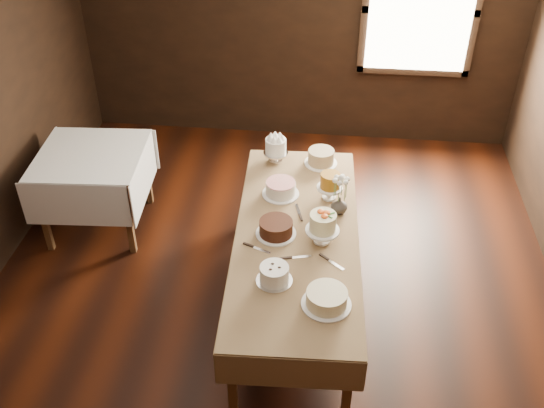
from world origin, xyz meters
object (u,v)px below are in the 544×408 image
(cake_server_d, at_px, (327,214))
(cake_server_a, at_px, (302,257))
(side_table, at_px, (91,163))
(cake_server_c, at_px, (298,209))
(flower_vase, at_px, (339,205))
(cake_chocolate, at_px, (276,228))
(cake_swirl, at_px, (274,275))
(cake_meringue, at_px, (276,151))
(cake_lattice, at_px, (281,189))
(cake_speckled, at_px, (321,157))
(cake_caramel, at_px, (330,187))
(cake_server_e, at_px, (262,250))
(display_table, at_px, (297,239))
(cake_server_b, at_px, (336,265))
(cake_flowers, at_px, (322,229))
(cake_cream, at_px, (327,299))

(cake_server_d, bearing_deg, cake_server_a, -146.00)
(side_table, relative_size, cake_server_c, 4.32)
(cake_server_c, bearing_deg, cake_server_a, 171.52)
(flower_vase, bearing_deg, cake_chocolate, -144.96)
(flower_vase, bearing_deg, cake_swirl, -116.80)
(side_table, xyz_separation_m, flower_vase, (2.32, -0.57, 0.11))
(cake_meringue, xyz_separation_m, cake_server_c, (0.26, -0.72, -0.11))
(cake_meringue, bearing_deg, cake_swirl, -84.38)
(cake_swirl, height_order, cake_server_a, cake_swirl)
(cake_lattice, distance_m, cake_server_a, 0.83)
(cake_lattice, distance_m, cake_chocolate, 0.54)
(cake_meringue, height_order, cake_server_c, cake_meringue)
(cake_speckled, height_order, cake_caramel, cake_caramel)
(cake_server_e, bearing_deg, display_table, 65.74)
(cake_meringue, relative_size, flower_vase, 1.71)
(cake_swirl, distance_m, cake_server_b, 0.49)
(side_table, xyz_separation_m, cake_lattice, (1.82, -0.37, 0.10))
(cake_chocolate, bearing_deg, cake_server_c, 66.66)
(cake_speckled, relative_size, flower_vase, 2.11)
(display_table, xyz_separation_m, cake_server_c, (-0.01, 0.32, 0.06))
(cake_meringue, height_order, cake_caramel, cake_caramel)
(cake_server_e, bearing_deg, cake_server_d, 69.59)
(cake_caramel, bearing_deg, cake_server_c, -142.66)
(cake_flowers, bearing_deg, cake_chocolate, 172.80)
(cake_swirl, distance_m, cake_server_a, 0.34)
(display_table, xyz_separation_m, cake_cream, (0.26, -0.75, 0.11))
(cake_meringue, bearing_deg, display_table, -75.11)
(cake_server_b, height_order, flower_vase, flower_vase)
(cake_server_d, bearing_deg, cake_server_b, -120.83)
(cake_speckled, height_order, cake_chocolate, cake_speckled)
(cake_caramel, relative_size, cake_cream, 0.69)
(cake_caramel, bearing_deg, cake_chocolate, -126.75)
(cake_speckled, bearing_deg, flower_vase, -76.03)
(cake_lattice, height_order, cake_cream, cake_cream)
(cake_flowers, bearing_deg, flower_vase, 72.40)
(side_table, bearing_deg, cake_swirl, -37.47)
(cake_lattice, relative_size, cake_flowers, 1.15)
(cake_lattice, distance_m, cake_cream, 1.35)
(cake_flowers, xyz_separation_m, cake_server_e, (-0.45, -0.16, -0.11))
(display_table, xyz_separation_m, cake_flowers, (0.20, -0.07, 0.17))
(cake_swirl, bearing_deg, cake_cream, -26.80)
(side_table, height_order, cake_cream, cake_cream)
(cake_speckled, relative_size, cake_server_e, 1.26)
(cake_chocolate, bearing_deg, cake_server_d, 37.68)
(cake_server_c, bearing_deg, cake_server_d, -114.82)
(cake_cream, xyz_separation_m, cake_server_a, (-0.20, 0.48, -0.05))
(cake_caramel, bearing_deg, cake_server_a, -102.66)
(flower_vase, bearing_deg, cake_meringue, 129.59)
(cake_meringue, distance_m, cake_server_a, 1.36)
(side_table, height_order, cake_lattice, cake_lattice)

